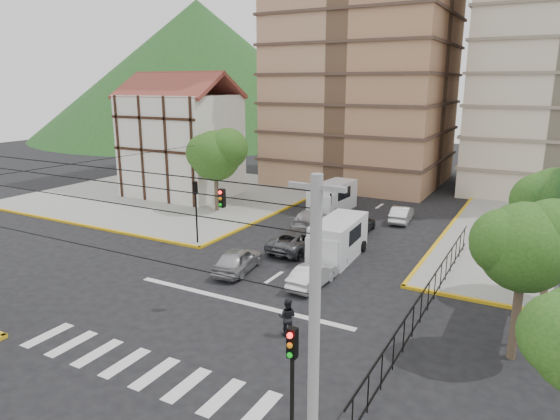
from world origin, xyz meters
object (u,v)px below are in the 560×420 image
Objects in this scene: traffic_light_nw at (196,202)px; pedestrian_crosswalk at (287,317)px; car_silver_front_left at (238,260)px; traffic_light_se at (292,374)px; car_white_front_right at (312,276)px; van_left_lane at (331,198)px; van_right_lane at (337,240)px.

pedestrian_crosswalk is (11.72, -8.56, -2.23)m from traffic_light_nw.
pedestrian_crosswalk reaches higher than car_silver_front_left.
traffic_light_se is at bearing -45.00° from traffic_light_nw.
car_white_front_right is (4.91, 0.11, -0.10)m from car_silver_front_left.
van_left_lane is 22.83m from pedestrian_crosswalk.
van_left_lane is 17.05m from car_white_front_right.
traffic_light_nw is 1.13× the size of car_white_front_right.
traffic_light_nw is (-15.60, 15.60, 0.00)m from traffic_light_se.
traffic_light_se reaches higher than car_white_front_right.
pedestrian_crosswalk is at bearing 106.51° from car_white_front_right.
van_left_lane reaches higher than pedestrian_crosswalk.
car_silver_front_left is (-4.34, -5.02, -0.50)m from van_right_lane.
van_left_lane is (-10.97, 28.74, -1.87)m from traffic_light_se.
traffic_light_se is 0.76× the size of van_left_lane.
traffic_light_se is 30.82m from van_left_lane.
car_white_front_right is (10.34, -2.92, -2.47)m from traffic_light_nw.
traffic_light_se is 16.35m from car_silver_front_left.
van_right_lane is 6.66m from car_silver_front_left.
pedestrian_crosswalk is at bearing 130.38° from car_silver_front_left.
traffic_light_se is 18.63m from van_right_lane.
car_silver_front_left is 1.12× the size of car_white_front_right.
car_white_front_right is at bearing 172.95° from car_silver_front_left.
traffic_light_se reaches higher than car_silver_front_left.
van_right_lane is 4.98m from car_white_front_right.
pedestrian_crosswalk is at bearing -36.14° from traffic_light_nw.
car_silver_front_left is 2.48× the size of pedestrian_crosswalk.
traffic_light_nw is 0.76× the size of van_right_lane.
van_left_lane is at bearing -87.96° from pedestrian_crosswalk.
car_white_front_right is 5.82m from pedestrian_crosswalk.
car_silver_front_left is at bearing -82.66° from van_left_lane.
car_silver_front_left is (5.43, -3.02, -2.37)m from traffic_light_nw.
traffic_light_nw is at bearing -171.11° from van_right_lane.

